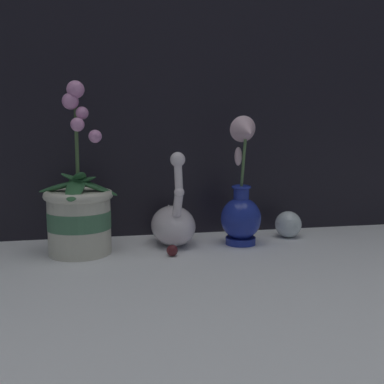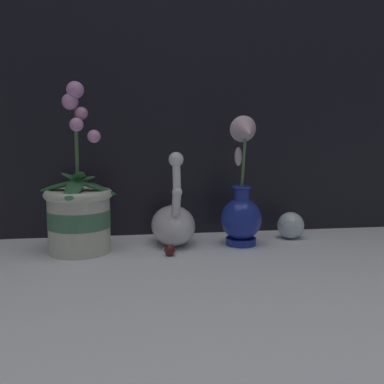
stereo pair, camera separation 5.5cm
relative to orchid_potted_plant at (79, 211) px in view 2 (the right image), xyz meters
name	(u,v)px [view 2 (the right image)]	position (x,y,z in m)	size (l,w,h in m)	color
ground_plane	(194,258)	(0.25, -0.09, -0.09)	(2.80, 2.80, 0.00)	white
window_backdrop	(179,2)	(0.25, 0.17, 0.51)	(2.80, 0.03, 1.20)	black
orchid_potted_plant	(79,211)	(0.00, 0.00, 0.00)	(0.18, 0.18, 0.38)	beige
swan_figurine	(173,222)	(0.22, 0.04, -0.04)	(0.11, 0.20, 0.23)	white
blue_vase	(242,204)	(0.38, 0.01, 0.01)	(0.10, 0.12, 0.31)	navy
glass_sphere	(291,225)	(0.52, 0.06, -0.06)	(0.07, 0.07, 0.07)	silver
glass_bauble	(170,250)	(0.20, -0.06, -0.08)	(0.03, 0.03, 0.03)	#4C191E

